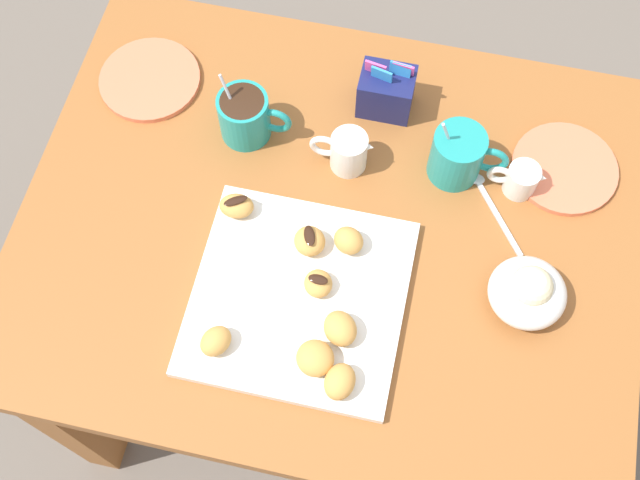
# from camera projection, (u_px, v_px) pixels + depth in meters

# --- Properties ---
(ground_plane) EXTENTS (8.00, 8.00, 0.00)m
(ground_plane) POSITION_uv_depth(u_px,v_px,m) (327.00, 353.00, 1.89)
(ground_plane) COLOR #665B51
(dining_table) EXTENTS (0.99, 0.78, 0.70)m
(dining_table) POSITION_uv_depth(u_px,v_px,m) (329.00, 257.00, 1.37)
(dining_table) COLOR #935628
(dining_table) RESTS_ON ground_plane
(pastry_plate_square) EXTENTS (0.32, 0.32, 0.02)m
(pastry_plate_square) POSITION_uv_depth(u_px,v_px,m) (299.00, 297.00, 1.19)
(pastry_plate_square) COLOR silver
(pastry_plate_square) RESTS_ON dining_table
(coffee_mug_teal_left) EXTENTS (0.12, 0.08, 0.13)m
(coffee_mug_teal_left) POSITION_uv_depth(u_px,v_px,m) (245.00, 116.00, 1.28)
(coffee_mug_teal_left) COLOR teal
(coffee_mug_teal_left) RESTS_ON dining_table
(coffee_mug_teal_right) EXTENTS (0.12, 0.08, 0.14)m
(coffee_mug_teal_right) POSITION_uv_depth(u_px,v_px,m) (459.00, 154.00, 1.25)
(coffee_mug_teal_right) COLOR teal
(coffee_mug_teal_right) RESTS_ON dining_table
(cream_pitcher_white) EXTENTS (0.10, 0.06, 0.07)m
(cream_pitcher_white) POSITION_uv_depth(u_px,v_px,m) (348.00, 151.00, 1.26)
(cream_pitcher_white) COLOR silver
(cream_pitcher_white) RESTS_ON dining_table
(sugar_caddy) EXTENTS (0.09, 0.07, 0.11)m
(sugar_caddy) POSITION_uv_depth(u_px,v_px,m) (386.00, 91.00, 1.31)
(sugar_caddy) COLOR #191E51
(sugar_caddy) RESTS_ON dining_table
(ice_cream_bowl) EXTENTS (0.12, 0.12, 0.09)m
(ice_cream_bowl) POSITION_uv_depth(u_px,v_px,m) (528.00, 291.00, 1.16)
(ice_cream_bowl) COLOR silver
(ice_cream_bowl) RESTS_ON dining_table
(chocolate_sauce_pitcher) EXTENTS (0.09, 0.05, 0.06)m
(chocolate_sauce_pitcher) POSITION_uv_depth(u_px,v_px,m) (521.00, 179.00, 1.25)
(chocolate_sauce_pitcher) COLOR silver
(chocolate_sauce_pitcher) RESTS_ON dining_table
(saucer_coral_left) EXTENTS (0.18, 0.18, 0.01)m
(saucer_coral_left) POSITION_uv_depth(u_px,v_px,m) (150.00, 79.00, 1.36)
(saucer_coral_left) COLOR #E5704C
(saucer_coral_left) RESTS_ON dining_table
(saucer_coral_right) EXTENTS (0.17, 0.17, 0.01)m
(saucer_coral_right) POSITION_uv_depth(u_px,v_px,m) (565.00, 168.00, 1.29)
(saucer_coral_right) COLOR #E5704C
(saucer_coral_right) RESTS_ON dining_table
(loose_spoon_near_saucer) EXTENTS (0.10, 0.13, 0.01)m
(loose_spoon_near_saucer) POSITION_uv_depth(u_px,v_px,m) (490.00, 203.00, 1.26)
(loose_spoon_near_saucer) COLOR silver
(loose_spoon_near_saucer) RESTS_ON dining_table
(beignet_0) EXTENTS (0.06, 0.06, 0.03)m
(beignet_0) POSITION_uv_depth(u_px,v_px,m) (318.00, 284.00, 1.17)
(beignet_0) COLOR #D19347
(beignet_0) RESTS_ON pastry_plate_square
(chocolate_drizzle_0) EXTENTS (0.03, 0.02, 0.00)m
(chocolate_drizzle_0) POSITION_uv_depth(u_px,v_px,m) (318.00, 279.00, 1.16)
(chocolate_drizzle_0) COLOR black
(chocolate_drizzle_0) RESTS_ON beignet_0
(beignet_1) EXTENTS (0.08, 0.08, 0.04)m
(beignet_1) POSITION_uv_depth(u_px,v_px,m) (315.00, 358.00, 1.12)
(beignet_1) COLOR #D19347
(beignet_1) RESTS_ON pastry_plate_square
(beignet_2) EXTENTS (0.06, 0.06, 0.03)m
(beignet_2) POSITION_uv_depth(u_px,v_px,m) (216.00, 341.00, 1.13)
(beignet_2) COLOR #D19347
(beignet_2) RESTS_ON pastry_plate_square
(beignet_3) EXTENTS (0.05, 0.06, 0.04)m
(beignet_3) POSITION_uv_depth(u_px,v_px,m) (340.00, 382.00, 1.11)
(beignet_3) COLOR #D19347
(beignet_3) RESTS_ON pastry_plate_square
(beignet_4) EXTENTS (0.06, 0.06, 0.04)m
(beignet_4) POSITION_uv_depth(u_px,v_px,m) (349.00, 240.00, 1.20)
(beignet_4) COLOR #D19347
(beignet_4) RESTS_ON pastry_plate_square
(beignet_5) EXTENTS (0.07, 0.07, 0.04)m
(beignet_5) POSITION_uv_depth(u_px,v_px,m) (310.00, 241.00, 1.20)
(beignet_5) COLOR #D19347
(beignet_5) RESTS_ON pastry_plate_square
(chocolate_drizzle_5) EXTENTS (0.03, 0.04, 0.00)m
(chocolate_drizzle_5) POSITION_uv_depth(u_px,v_px,m) (309.00, 236.00, 1.18)
(chocolate_drizzle_5) COLOR black
(chocolate_drizzle_5) RESTS_ON beignet_5
(beignet_6) EXTENTS (0.06, 0.05, 0.03)m
(beignet_6) POSITION_uv_depth(u_px,v_px,m) (237.00, 206.00, 1.23)
(beignet_6) COLOR #D19347
(beignet_6) RESTS_ON pastry_plate_square
(chocolate_drizzle_6) EXTENTS (0.04, 0.03, 0.00)m
(chocolate_drizzle_6) POSITION_uv_depth(u_px,v_px,m) (235.00, 201.00, 1.21)
(chocolate_drizzle_6) COLOR black
(chocolate_drizzle_6) RESTS_ON beignet_6
(beignet_7) EXTENTS (0.07, 0.07, 0.04)m
(beignet_7) POSITION_uv_depth(u_px,v_px,m) (340.00, 329.00, 1.14)
(beignet_7) COLOR #D19347
(beignet_7) RESTS_ON pastry_plate_square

